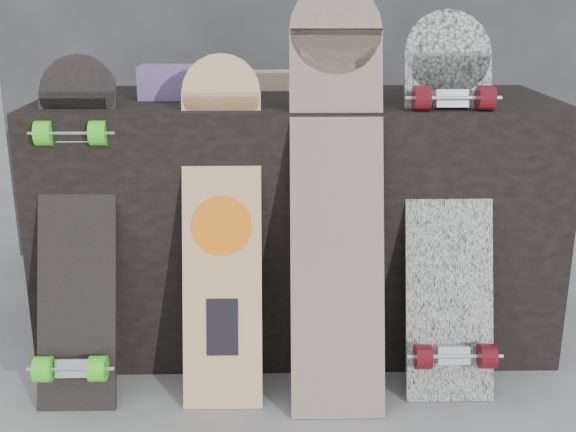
{
  "coord_description": "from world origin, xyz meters",
  "views": [
    {
      "loc": [
        -0.07,
        -1.76,
        1.12
      ],
      "look_at": [
        -0.03,
        0.2,
        0.51
      ],
      "focal_mm": 45.0,
      "sensor_mm": 36.0,
      "label": 1
    }
  ],
  "objects_px": {
    "vendor_table": "(297,219)",
    "skateboard_dark": "(76,226)",
    "longboard_celtic": "(337,186)",
    "longboard_geisha": "(222,221)",
    "longboard_cascadia": "(449,199)"
  },
  "relations": [
    {
      "from": "longboard_celtic",
      "to": "skateboard_dark",
      "type": "xyz_separation_m",
      "value": [
        -0.73,
        0.02,
        -0.12
      ]
    },
    {
      "from": "longboard_celtic",
      "to": "vendor_table",
      "type": "bearing_deg",
      "value": 105.66
    },
    {
      "from": "longboard_cascadia",
      "to": "skateboard_dark",
      "type": "distance_m",
      "value": 1.06
    },
    {
      "from": "vendor_table",
      "to": "skateboard_dark",
      "type": "xyz_separation_m",
      "value": [
        -0.63,
        -0.33,
        0.09
      ]
    },
    {
      "from": "longboard_geisha",
      "to": "longboard_celtic",
      "type": "xyz_separation_m",
      "value": [
        0.32,
        -0.01,
        0.1
      ]
    },
    {
      "from": "vendor_table",
      "to": "longboard_celtic",
      "type": "height_order",
      "value": "longboard_celtic"
    },
    {
      "from": "vendor_table",
      "to": "skateboard_dark",
      "type": "distance_m",
      "value": 0.72
    },
    {
      "from": "longboard_geisha",
      "to": "longboard_cascadia",
      "type": "xyz_separation_m",
      "value": [
        0.65,
        0.04,
        0.05
      ]
    },
    {
      "from": "longboard_celtic",
      "to": "longboard_cascadia",
      "type": "bearing_deg",
      "value": 8.17
    },
    {
      "from": "longboard_cascadia",
      "to": "skateboard_dark",
      "type": "relative_size",
      "value": 1.13
    },
    {
      "from": "longboard_celtic",
      "to": "longboard_cascadia",
      "type": "distance_m",
      "value": 0.33
    },
    {
      "from": "skateboard_dark",
      "to": "longboard_geisha",
      "type": "bearing_deg",
      "value": -0.57
    },
    {
      "from": "vendor_table",
      "to": "longboard_cascadia",
      "type": "xyz_separation_m",
      "value": [
        0.42,
        -0.3,
        0.15
      ]
    },
    {
      "from": "longboard_cascadia",
      "to": "longboard_geisha",
      "type": "bearing_deg",
      "value": -176.86
    },
    {
      "from": "longboard_geisha",
      "to": "vendor_table",
      "type": "bearing_deg",
      "value": 56.83
    }
  ]
}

